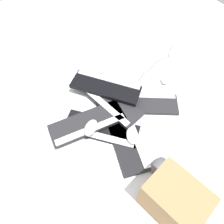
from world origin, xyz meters
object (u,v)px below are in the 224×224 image
at_px(mouse_2, 91,128).
at_px(cardboard_box, 174,200).
at_px(keyboard_3, 101,129).
at_px(mouse_1, 132,135).
at_px(keyboard_2, 107,100).
at_px(keyboard_5, 106,87).
at_px(keyboard_4, 110,100).
at_px(keyboard_0, 126,137).
at_px(keyboard_1, 143,103).
at_px(keyboard_6, 88,123).
at_px(mouse_3, 167,79).
at_px(mouse_0, 158,165).

distance_m(mouse_2, cardboard_box, 0.55).
xyz_separation_m(keyboard_3, mouse_1, (0.15, 0.11, 0.04)).
bearing_deg(keyboard_2, keyboard_5, 149.94).
xyz_separation_m(keyboard_2, keyboard_4, (0.03, -0.00, 0.03)).
distance_m(keyboard_0, keyboard_1, 0.27).
bearing_deg(keyboard_2, keyboard_4, -2.58).
distance_m(keyboard_1, keyboard_3, 0.32).
bearing_deg(cardboard_box, keyboard_6, -173.15).
distance_m(keyboard_6, mouse_3, 0.64).
height_order(keyboard_6, mouse_2, mouse_2).
xyz_separation_m(keyboard_1, mouse_2, (-0.01, -0.38, 0.07)).
distance_m(keyboard_5, keyboard_6, 0.27).
relative_size(keyboard_0, mouse_3, 4.22).
bearing_deg(mouse_0, keyboard_0, -88.70).
bearing_deg(keyboard_3, mouse_1, 34.73).
height_order(keyboard_0, cardboard_box, cardboard_box).
relative_size(mouse_0, cardboard_box, 0.43).
bearing_deg(mouse_1, mouse_0, 35.30).
relative_size(keyboard_3, keyboard_6, 0.95).
xyz_separation_m(keyboard_5, mouse_3, (0.16, 0.40, -0.05)).
relative_size(mouse_0, mouse_2, 1.00).
bearing_deg(mouse_2, keyboard_6, -132.83).
bearing_deg(cardboard_box, keyboard_2, 169.28).
height_order(keyboard_2, keyboard_3, same).
relative_size(mouse_0, mouse_1, 1.00).
distance_m(keyboard_1, mouse_0, 0.41).
height_order(keyboard_0, mouse_3, mouse_3).
bearing_deg(mouse_3, keyboard_2, 152.09).
bearing_deg(mouse_3, cardboard_box, -148.24).
height_order(keyboard_0, mouse_2, mouse_2).
distance_m(keyboard_1, mouse_2, 0.39).
bearing_deg(keyboard_1, keyboard_5, -146.95).
distance_m(keyboard_0, mouse_2, 0.21).
xyz_separation_m(mouse_1, mouse_2, (-0.16, -0.17, 0.03)).
height_order(keyboard_4, mouse_1, mouse_1).
distance_m(keyboard_2, keyboard_4, 0.04).
height_order(keyboard_1, keyboard_6, keyboard_6).
distance_m(mouse_0, mouse_3, 0.63).
xyz_separation_m(keyboard_5, mouse_0, (0.57, -0.07, -0.05)).
height_order(mouse_3, cardboard_box, cardboard_box).
relative_size(keyboard_0, cardboard_box, 1.83).
relative_size(keyboard_1, keyboard_6, 0.95).
xyz_separation_m(keyboard_0, mouse_3, (-0.18, 0.51, 0.01)).
bearing_deg(cardboard_box, keyboard_1, 150.84).
xyz_separation_m(keyboard_0, keyboard_5, (-0.34, 0.10, 0.06)).
relative_size(keyboard_1, mouse_2, 3.98).
height_order(keyboard_2, mouse_2, mouse_2).
height_order(keyboard_2, cardboard_box, cardboard_box).
xyz_separation_m(keyboard_1, mouse_1, (0.15, -0.21, 0.04)).
distance_m(mouse_0, mouse_1, 0.21).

